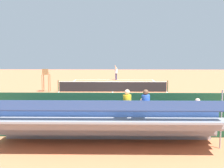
{
  "coord_description": "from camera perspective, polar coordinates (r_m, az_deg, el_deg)",
  "views": [
    {
      "loc": [
        -0.4,
        26.69,
        3.91
      ],
      "look_at": [
        0.0,
        4.0,
        1.2
      ],
      "focal_mm": 46.4,
      "sensor_mm": 36.0,
      "label": 1
    }
  ],
  "objects": [
    {
      "name": "courtside_bench",
      "position": [
        14.13,
        13.02,
        -7.08
      ],
      "size": [
        1.8,
        0.4,
        0.93
      ],
      "color": "#9E754C",
      "rests_on": "ground"
    },
    {
      "name": "court_line_markings",
      "position": [
        27.01,
        0.15,
        -1.51
      ],
      "size": [
        10.1,
        22.2,
        0.01
      ],
      "color": "white",
      "rests_on": "ground"
    },
    {
      "name": "equipment_bag",
      "position": [
        13.85,
        5.67,
        -8.85
      ],
      "size": [
        0.9,
        0.36,
        0.36
      ],
      "primitive_type": "cube",
      "color": "#334C8C",
      "rests_on": "ground"
    },
    {
      "name": "tennis_player",
      "position": [
        37.47,
        0.81,
        2.38
      ],
      "size": [
        0.46,
        0.56,
        1.93
      ],
      "color": "navy",
      "rests_on": "ground"
    },
    {
      "name": "tennis_racket",
      "position": [
        37.32,
        -0.11,
        0.82
      ],
      "size": [
        0.37,
        0.59,
        0.03
      ],
      "color": "black",
      "rests_on": "ground"
    },
    {
      "name": "tennis_ball_far",
      "position": [
        36.23,
        0.84,
        0.67
      ],
      "size": [
        0.07,
        0.07,
        0.07
      ],
      "primitive_type": "sphere",
      "color": "#CCDB33",
      "rests_on": "ground"
    },
    {
      "name": "tennis_net",
      "position": [
        26.91,
        0.15,
        -0.47
      ],
      "size": [
        10.3,
        0.1,
        1.07
      ],
      "color": "black",
      "rests_on": "ground"
    },
    {
      "name": "ground_plane",
      "position": [
        26.98,
        0.15,
        -1.52
      ],
      "size": [
        60.0,
        60.0,
        0.0
      ],
      "primitive_type": "plane",
      "color": "#CC7047"
    },
    {
      "name": "bleacher_stand",
      "position": [
        11.71,
        -0.13,
        -7.94
      ],
      "size": [
        9.06,
        2.4,
        2.48
      ],
      "color": "gray",
      "rests_on": "ground"
    },
    {
      "name": "umpire_chair",
      "position": [
        27.46,
        -12.9,
        1.21
      ],
      "size": [
        0.67,
        0.67,
        2.14
      ],
      "color": "olive",
      "rests_on": "ground"
    },
    {
      "name": "tennis_ball_near",
      "position": [
        33.99,
        -0.52,
        0.26
      ],
      "size": [
        0.07,
        0.07,
        0.07
      ],
      "primitive_type": "sphere",
      "color": "#CCDB33",
      "rests_on": "ground"
    },
    {
      "name": "backdrop_wall",
      "position": [
        13.02,
        -0.79,
        -6.1
      ],
      "size": [
        18.0,
        0.16,
        2.0
      ],
      "primitive_type": "cube",
      "color": "#194228",
      "rests_on": "ground"
    }
  ]
}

